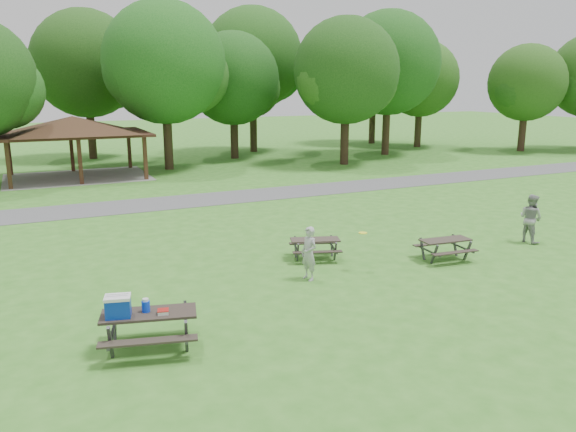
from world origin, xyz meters
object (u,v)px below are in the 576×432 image
at_px(picnic_table_near, 139,316).
at_px(picnic_table_middle, 315,244).
at_px(frisbee_thrower, 309,253).
at_px(frisbee_catcher, 531,218).

distance_m(picnic_table_near, picnic_table_middle, 7.76).
bearing_deg(frisbee_thrower, picnic_table_middle, 133.95).
bearing_deg(picnic_table_middle, frisbee_thrower, -123.13).
xyz_separation_m(frisbee_thrower, frisbee_catcher, (9.16, 0.15, 0.09)).
bearing_deg(frisbee_catcher, picnic_table_near, 93.82).
height_order(frisbee_thrower, frisbee_catcher, frisbee_catcher).
xyz_separation_m(picnic_table_middle, frisbee_thrower, (-1.13, -1.73, 0.29)).
xyz_separation_m(picnic_table_near, frisbee_thrower, (5.39, 2.48, -0.00)).
bearing_deg(frisbee_catcher, frisbee_thrower, 84.53).
distance_m(picnic_table_near, frisbee_thrower, 5.93).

